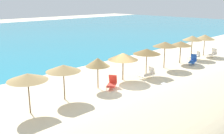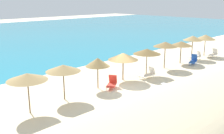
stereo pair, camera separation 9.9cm
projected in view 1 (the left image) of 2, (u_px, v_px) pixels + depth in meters
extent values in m
plane|color=beige|center=(122.00, 85.00, 21.94)|extent=(160.00, 160.00, 0.00)
ellipsoid|color=beige|center=(180.00, 113.00, 14.58)|extent=(46.10, 8.02, 1.68)
cylinder|color=brown|center=(29.00, 96.00, 16.31)|extent=(0.08, 0.08, 2.32)
cone|color=tan|center=(27.00, 77.00, 15.99)|extent=(2.53, 2.53, 0.45)
cylinder|color=brown|center=(64.00, 85.00, 18.54)|extent=(0.08, 0.08, 2.27)
cone|color=tan|center=(63.00, 68.00, 18.23)|extent=(2.47, 2.47, 0.48)
cylinder|color=brown|center=(98.00, 76.00, 20.94)|extent=(0.09, 0.09, 2.00)
cone|color=#9E7F4C|center=(98.00, 62.00, 20.64)|extent=(1.97, 1.97, 0.68)
cylinder|color=brown|center=(123.00, 69.00, 23.13)|extent=(0.10, 0.10, 2.02)
cone|color=olive|center=(123.00, 56.00, 22.84)|extent=(2.68, 2.68, 0.60)
cylinder|color=brown|center=(146.00, 64.00, 24.58)|extent=(0.08, 0.08, 2.22)
cone|color=olive|center=(147.00, 51.00, 24.27)|extent=(2.59, 2.59, 0.49)
cylinder|color=brown|center=(164.00, 57.00, 27.11)|extent=(0.09, 0.09, 2.44)
cone|color=olive|center=(165.00, 44.00, 26.78)|extent=(2.49, 2.49, 0.50)
cylinder|color=brown|center=(180.00, 54.00, 29.31)|extent=(0.10, 0.10, 2.15)
cone|color=olive|center=(181.00, 43.00, 29.01)|extent=(2.52, 2.52, 0.50)
cylinder|color=brown|center=(192.00, 49.00, 31.54)|extent=(0.09, 0.09, 2.39)
cone|color=tan|center=(192.00, 38.00, 31.20)|extent=(2.33, 2.33, 0.55)
cylinder|color=brown|center=(204.00, 47.00, 33.22)|extent=(0.09, 0.09, 2.25)
cone|color=tan|center=(205.00, 37.00, 32.90)|extent=(2.50, 2.50, 0.61)
cube|color=white|center=(146.00, 75.00, 23.80)|extent=(1.58, 0.80, 0.07)
cube|color=white|center=(152.00, 70.00, 24.14)|extent=(0.34, 0.65, 0.66)
cylinder|color=silver|center=(139.00, 77.00, 23.66)|extent=(0.04, 0.04, 0.25)
cylinder|color=silver|center=(143.00, 79.00, 23.25)|extent=(0.04, 0.04, 0.25)
cylinder|color=silver|center=(149.00, 75.00, 24.42)|extent=(0.04, 0.04, 0.25)
cylinder|color=silver|center=(153.00, 76.00, 24.02)|extent=(0.04, 0.04, 0.25)
cube|color=white|center=(193.00, 57.00, 31.14)|extent=(1.56, 1.27, 0.07)
cube|color=white|center=(199.00, 54.00, 31.22)|extent=(0.48, 0.63, 0.61)
cylinder|color=silver|center=(187.00, 58.00, 31.29)|extent=(0.04, 0.04, 0.33)
cylinder|color=silver|center=(190.00, 59.00, 30.79)|extent=(0.04, 0.04, 0.33)
cylinder|color=silver|center=(197.00, 57.00, 31.58)|extent=(0.04, 0.04, 0.33)
cylinder|color=silver|center=(199.00, 58.00, 31.09)|extent=(0.04, 0.04, 0.33)
cube|color=blue|center=(192.00, 62.00, 28.83)|extent=(1.65, 1.07, 0.07)
cube|color=blue|center=(194.00, 57.00, 29.35)|extent=(0.49, 0.70, 0.77)
cylinder|color=silver|center=(188.00, 64.00, 28.44)|extent=(0.04, 0.04, 0.26)
cylinder|color=silver|center=(194.00, 65.00, 28.19)|extent=(0.04, 0.04, 0.26)
cylinder|color=silver|center=(191.00, 62.00, 29.55)|extent=(0.04, 0.04, 0.26)
cylinder|color=silver|center=(196.00, 62.00, 29.30)|extent=(0.04, 0.04, 0.26)
cube|color=white|center=(212.00, 55.00, 32.25)|extent=(1.25, 0.66, 0.07)
cube|color=white|center=(214.00, 51.00, 32.52)|extent=(0.32, 0.62, 0.73)
cylinder|color=silver|center=(208.00, 57.00, 32.14)|extent=(0.04, 0.04, 0.32)
cylinder|color=silver|center=(212.00, 57.00, 31.77)|extent=(0.04, 0.04, 0.32)
cylinder|color=silver|center=(212.00, 55.00, 32.82)|extent=(0.04, 0.04, 0.32)
cylinder|color=silver|center=(216.00, 56.00, 32.45)|extent=(0.04, 0.04, 0.32)
cube|color=red|center=(112.00, 85.00, 21.05)|extent=(1.38, 1.23, 0.07)
cube|color=red|center=(113.00, 79.00, 21.50)|extent=(0.61, 0.72, 0.72)
cylinder|color=silver|center=(107.00, 89.00, 20.65)|extent=(0.04, 0.04, 0.25)
cylinder|color=silver|center=(114.00, 89.00, 20.54)|extent=(0.04, 0.04, 0.25)
cylinder|color=silver|center=(109.00, 85.00, 21.64)|extent=(0.04, 0.04, 0.25)
cylinder|color=silver|center=(116.00, 85.00, 21.53)|extent=(0.04, 0.04, 0.25)
cube|color=white|center=(164.00, 85.00, 21.42)|extent=(0.44, 0.45, 0.31)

